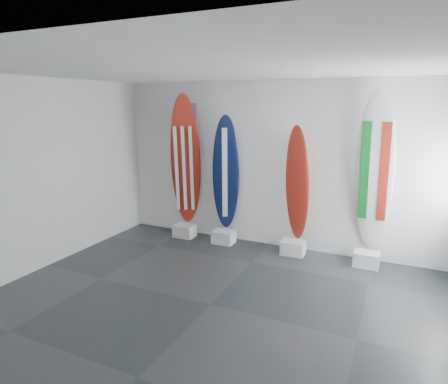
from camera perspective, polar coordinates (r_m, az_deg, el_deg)
The scene contains 14 objects.
floor at distance 5.33m, azimuth -2.03°, elevation -16.24°, with size 6.00×6.00×0.00m, color black.
ceiling at distance 4.68m, azimuth -2.34°, elevation 17.85°, with size 6.00×6.00×0.00m, color white.
wall_back at distance 7.06m, azimuth 7.09°, elevation 3.88°, with size 6.00×6.00×0.00m, color silver.
wall_front at distance 2.90m, azimuth -25.62°, elevation -10.65°, with size 6.00×6.00×0.00m, color silver.
wall_left at distance 6.68m, azimuth -25.77°, elevation 2.17°, with size 5.00×5.00×0.00m, color silver.
display_block_usa at distance 7.78m, azimuth -5.81°, elevation -5.71°, with size 0.40×0.30×0.24m, color silver.
surfboard_usa at distance 7.54m, azimuth -5.67°, elevation 4.60°, with size 0.58×0.08×2.57m, color maroon.
display_block_navy at distance 7.40m, azimuth -0.06°, elevation -6.63°, with size 0.40×0.30×0.24m, color silver.
surfboard_navy at distance 7.18m, azimuth 0.27°, elevation 2.69°, with size 0.49×0.08×2.18m, color black.
display_block_swiss at distance 6.98m, azimuth 10.14°, elevation -8.09°, with size 0.40×0.30×0.24m, color silver.
surfboard_swiss at distance 6.76m, azimuth 10.73°, elevation 1.17°, with size 0.46×0.08×2.02m, color maroon.
display_block_italy at distance 6.80m, azimuth 20.22°, elevation -9.27°, with size 0.40×0.30×0.24m, color silver.
surfboard_italy at distance 6.52m, azimuth 21.26°, elevation 2.68°, with size 0.59×0.08×2.62m, color silver.
wall_outlet at distance 8.36m, azimuth -9.38°, elevation -2.85°, with size 0.09×0.02×0.13m, color silver.
Camera 1 is at (2.12, -4.15, 2.60)m, focal length 31.05 mm.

